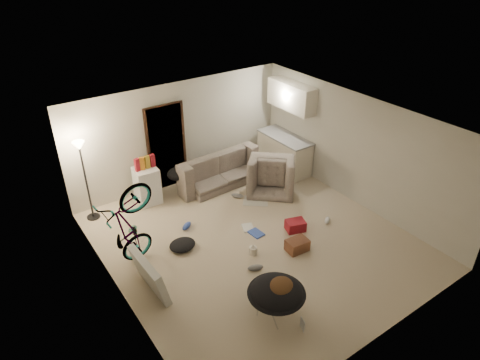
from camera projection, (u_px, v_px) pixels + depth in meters
floor at (255, 240)px, 8.62m from camera, size 5.50×6.00×0.02m
ceiling at (257, 124)px, 7.36m from camera, size 5.50×6.00×0.02m
wall_back at (180, 133)px, 10.12m from camera, size 5.50×0.02×2.50m
wall_front at (387, 279)px, 5.85m from camera, size 5.50×0.02×2.50m
wall_left at (113, 239)px, 6.62m from camera, size 0.02×6.00×2.50m
wall_right at (357, 150)px, 9.36m from camera, size 0.02×6.00×2.50m
doorway at (166, 147)px, 10.01m from camera, size 0.85×0.10×2.04m
door_trim at (167, 147)px, 9.99m from camera, size 0.97×0.04×2.10m
floor_lamp at (83, 164)px, 8.65m from camera, size 0.28×0.28×1.81m
kitchen_counter at (284, 153)px, 11.02m from camera, size 0.60×1.50×0.88m
counter_top at (285, 137)px, 10.79m from camera, size 0.64×1.54×0.04m
kitchen_uppers at (292, 96)px, 10.33m from camera, size 0.38×1.40×0.65m
sofa at (214, 171)px, 10.48m from camera, size 2.17×0.93×0.62m
armchair at (272, 174)px, 10.25m from camera, size 1.42×1.41×0.69m
bicycle at (131, 246)px, 7.71m from camera, size 1.88×0.99×1.04m
book_asset at (304, 332)px, 6.61m from camera, size 0.25×0.21×0.02m
mini_fridge at (147, 185)px, 9.64m from camera, size 0.53×0.53×0.85m
snack_box_0 at (137, 165)px, 9.27m from camera, size 0.11×0.09×0.30m
snack_box_1 at (142, 164)px, 9.33m from camera, size 0.11×0.09×0.30m
snack_box_2 at (147, 162)px, 9.39m from camera, size 0.10×0.07×0.30m
snack_box_3 at (152, 161)px, 9.45m from camera, size 0.11×0.08×0.30m
saucer_chair at (276, 297)px, 6.73m from camera, size 0.93×0.93×0.66m
hoodie at (280, 287)px, 6.64m from camera, size 0.61×0.58×0.22m
sofa_drape at (179, 173)px, 9.89m from camera, size 0.57×0.47×0.28m
tv_box at (149, 275)px, 7.24m from camera, size 0.30×1.06×0.70m
drink_case_a at (297, 245)px, 8.28m from camera, size 0.44×0.33×0.24m
drink_case_b at (295, 225)px, 8.85m from camera, size 0.45×0.39×0.22m
juicer at (253, 250)px, 8.20m from camera, size 0.15×0.15×0.22m
newspaper at (256, 201)px, 9.87m from camera, size 0.72×0.70×0.01m
book_blue at (256, 233)px, 8.78m from camera, size 0.25×0.33×0.03m
book_white at (248, 228)px, 8.95m from camera, size 0.31×0.35×0.03m
shoe_0 at (187, 226)px, 8.93m from camera, size 0.32×0.27×0.11m
shoe_1 at (237, 196)px, 9.97m from camera, size 0.28×0.29×0.11m
shoe_2 at (291, 286)px, 7.41m from camera, size 0.25×0.30×0.10m
shoe_3 at (255, 268)px, 7.82m from camera, size 0.32×0.22×0.11m
shoe_4 at (327, 220)px, 9.13m from camera, size 0.26×0.23×0.09m
clothes_lump_a at (182, 245)px, 8.34m from camera, size 0.52×0.45×0.17m
clothes_lump_b at (216, 176)px, 10.73m from camera, size 0.55×0.49×0.15m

